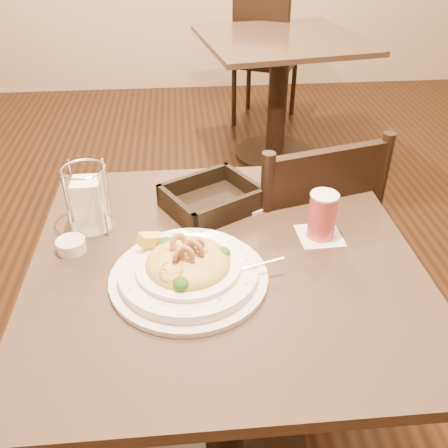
{
  "coord_description": "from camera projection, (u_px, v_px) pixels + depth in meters",
  "views": [
    {
      "loc": [
        -0.09,
        -0.92,
        1.48
      ],
      "look_at": [
        0.0,
        0.02,
        0.84
      ],
      "focal_mm": 40.0,
      "sensor_mm": 36.0,
      "label": 1
    }
  ],
  "objects": [
    {
      "name": "dining_chair_far",
      "position": [
        264.0,
        56.0,
        3.54
      ],
      "size": [
        0.56,
        0.56,
        0.93
      ],
      "rotation": [
        0.0,
        0.0,
        2.71
      ],
      "color": "black",
      "rests_on": "ground"
    },
    {
      "name": "main_table",
      "position": [
        225.0,
        330.0,
        1.31
      ],
      "size": [
        0.9,
        0.9,
        0.76
      ],
      "color": "black",
      "rests_on": "ground"
    },
    {
      "name": "pasta_bowl",
      "position": [
        188.0,
        269.0,
        1.09
      ],
      "size": [
        0.39,
        0.35,
        0.11
      ],
      "rotation": [
        0.0,
        0.0,
        0.07
      ],
      "color": "white",
      "rests_on": "main_table"
    },
    {
      "name": "background_table",
      "position": [
        279.0,
        78.0,
        3.05
      ],
      "size": [
        1.04,
        1.04,
        0.76
      ],
      "rotation": [
        0.0,
        0.0,
        0.17
      ],
      "color": "black",
      "rests_on": "ground"
    },
    {
      "name": "drink_glass",
      "position": [
        322.0,
        216.0,
        1.21
      ],
      "size": [
        0.11,
        0.11,
        0.12
      ],
      "rotation": [
        0.0,
        0.0,
        0.05
      ],
      "color": "white",
      "rests_on": "main_table"
    },
    {
      "name": "napkin_caddy",
      "position": [
        89.0,
        203.0,
        1.23
      ],
      "size": [
        0.11,
        0.11,
        0.17
      ],
      "rotation": [
        0.0,
        0.0,
        -0.32
      ],
      "color": "silver",
      "rests_on": "main_table"
    },
    {
      "name": "ground",
      "position": [
        225.0,
        445.0,
        1.6
      ],
      "size": [
        7.0,
        7.0,
        0.0
      ],
      "primitive_type": "plane",
      "color": "black",
      "rests_on": "ground"
    },
    {
      "name": "side_plate",
      "position": [
        245.0,
        201.0,
        1.37
      ],
      "size": [
        0.14,
        0.14,
        0.01
      ],
      "primitive_type": "cylinder",
      "rotation": [
        0.0,
        0.0,
        -0.03
      ],
      "color": "white",
      "rests_on": "main_table"
    },
    {
      "name": "bread_basket",
      "position": [
        212.0,
        200.0,
        1.34
      ],
      "size": [
        0.29,
        0.28,
        0.06
      ],
      "rotation": [
        0.0,
        0.0,
        0.52
      ],
      "color": "black",
      "rests_on": "main_table"
    },
    {
      "name": "butter_ramekin",
      "position": [
        71.0,
        245.0,
        1.18
      ],
      "size": [
        0.09,
        0.09,
        0.03
      ],
      "primitive_type": "cylinder",
      "rotation": [
        0.0,
        0.0,
        -0.31
      ],
      "color": "white",
      "rests_on": "main_table"
    },
    {
      "name": "dining_chair_near",
      "position": [
        296.0,
        248.0,
        1.65
      ],
      "size": [
        0.51,
        0.51,
        0.93
      ],
      "rotation": [
        0.0,
        0.0,
        3.4
      ],
      "color": "black",
      "rests_on": "ground"
    }
  ]
}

